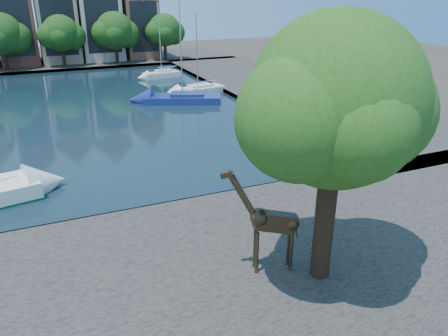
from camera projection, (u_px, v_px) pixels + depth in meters
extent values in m
plane|color=#38332B|center=(105.00, 221.00, 23.50)|extent=(160.00, 160.00, 0.00)
cube|color=black|center=(67.00, 112.00, 43.86)|extent=(38.00, 50.00, 0.08)
cube|color=#47423D|center=(132.00, 296.00, 17.45)|extent=(50.00, 14.00, 0.50)
cube|color=#47423D|center=(49.00, 63.00, 70.96)|extent=(60.00, 16.00, 0.50)
cube|color=#47423D|center=(283.00, 89.00, 52.86)|extent=(14.00, 52.00, 0.50)
cylinder|color=#332114|center=(325.00, 216.00, 17.33)|extent=(0.80, 0.80, 5.50)
sphere|color=#234E16|center=(337.00, 101.00, 15.54)|extent=(6.40, 6.40, 6.40)
sphere|color=#234E16|center=(371.00, 111.00, 16.74)|extent=(4.80, 4.80, 4.80)
sphere|color=#234E16|center=(300.00, 118.00, 14.68)|extent=(4.48, 4.48, 4.48)
cube|color=brown|center=(15.00, 20.00, 66.92)|extent=(5.39, 9.00, 13.00)
cube|color=black|center=(15.00, 22.00, 63.12)|extent=(4.40, 0.05, 9.75)
cube|color=tan|center=(57.00, 24.00, 69.39)|extent=(5.88, 9.00, 11.50)
cube|color=black|center=(59.00, 26.00, 65.58)|extent=(4.80, 0.05, 8.62)
cube|color=beige|center=(99.00, 21.00, 71.65)|extent=(6.37, 9.00, 12.00)
cube|color=black|center=(103.00, 23.00, 67.85)|extent=(5.20, 0.05, 9.00)
cube|color=brown|center=(138.00, 25.00, 74.30)|extent=(5.39, 9.00, 10.50)
cube|color=black|center=(144.00, 27.00, 70.49)|extent=(4.40, 0.05, 7.88)
cylinder|color=#332114|center=(6.00, 58.00, 63.40)|extent=(0.50, 0.50, 3.20)
sphere|color=#133A10|center=(1.00, 34.00, 62.10)|extent=(6.00, 6.00, 6.00)
sphere|color=#133A10|center=(16.00, 38.00, 63.24)|extent=(4.50, 4.50, 4.50)
cylinder|color=#332114|center=(64.00, 55.00, 66.31)|extent=(0.50, 0.50, 3.20)
sphere|color=#133A10|center=(60.00, 33.00, 65.07)|extent=(5.40, 5.40, 5.40)
sphere|color=#133A10|center=(72.00, 36.00, 66.12)|extent=(4.05, 4.05, 4.05)
sphere|color=#133A10|center=(50.00, 36.00, 64.30)|extent=(3.78, 3.78, 3.78)
cylinder|color=#332114|center=(117.00, 52.00, 69.21)|extent=(0.50, 0.50, 3.20)
sphere|color=#133A10|center=(115.00, 30.00, 67.93)|extent=(5.80, 5.80, 5.80)
sphere|color=#133A10|center=(126.00, 34.00, 69.04)|extent=(4.35, 4.35, 4.35)
sphere|color=#133A10|center=(105.00, 33.00, 67.12)|extent=(4.06, 4.06, 4.06)
cylinder|color=#332114|center=(165.00, 50.00, 72.11)|extent=(0.50, 0.50, 3.20)
sphere|color=#133A10|center=(164.00, 30.00, 70.90)|extent=(5.20, 5.20, 5.20)
sphere|color=#133A10|center=(173.00, 33.00, 71.92)|extent=(3.90, 3.90, 3.90)
sphere|color=#133A10|center=(156.00, 32.00, 70.14)|extent=(3.64, 3.64, 3.64)
cylinder|color=#382A1C|center=(257.00, 253.00, 18.13)|extent=(0.15, 0.15, 1.93)
cylinder|color=#382A1C|center=(255.00, 247.00, 18.50)|extent=(0.15, 0.15, 1.93)
cylinder|color=#382A1C|center=(291.00, 250.00, 18.32)|extent=(0.15, 0.15, 1.93)
cylinder|color=#382A1C|center=(289.00, 244.00, 18.69)|extent=(0.15, 0.15, 1.93)
cube|color=#382A1C|center=(275.00, 222.00, 17.92)|extent=(1.94, 0.97, 1.13)
cylinder|color=#382A1C|center=(243.00, 196.00, 17.26)|extent=(1.27, 0.58, 2.00)
cube|color=#382A1C|center=(227.00, 175.00, 16.79)|extent=(0.56, 0.30, 0.31)
cube|color=white|center=(302.00, 151.00, 32.12)|extent=(5.71, 2.63, 0.89)
cube|color=white|center=(302.00, 147.00, 32.01)|extent=(2.56, 1.65, 0.50)
cylinder|color=#B2B2B7|center=(307.00, 84.00, 30.24)|extent=(0.12, 0.12, 9.31)
cube|color=navy|center=(183.00, 98.00, 47.33)|extent=(8.65, 5.68, 0.95)
cube|color=navy|center=(183.00, 95.00, 47.21)|extent=(4.06, 3.18, 0.53)
cylinder|color=#B2B2B7|center=(181.00, 46.00, 45.21)|extent=(0.13, 0.13, 10.50)
cube|color=silver|center=(198.00, 89.00, 51.34)|extent=(6.69, 3.36, 0.91)
cube|color=silver|center=(198.00, 87.00, 51.23)|extent=(3.03, 2.05, 0.51)
cylinder|color=#B2B2B7|center=(197.00, 52.00, 49.67)|extent=(0.12, 0.12, 8.21)
cube|color=silver|center=(162.00, 74.00, 60.28)|extent=(5.19, 2.37, 0.98)
cube|color=silver|center=(162.00, 72.00, 60.15)|extent=(2.33, 1.49, 0.55)
cylinder|color=#B2B2B7|center=(160.00, 38.00, 58.45)|extent=(0.13, 0.13, 8.99)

